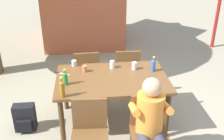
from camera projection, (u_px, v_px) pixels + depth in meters
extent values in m
plane|color=gray|center=(112.00, 121.00, 4.15)|extent=(24.00, 24.00, 0.00)
cube|color=brown|center=(112.00, 79.00, 3.82)|extent=(1.58, 1.02, 0.04)
cylinder|color=#4C311A|center=(62.00, 122.00, 3.54)|extent=(0.07, 0.07, 0.73)
cylinder|color=#4C311A|center=(167.00, 115.00, 3.67)|extent=(0.07, 0.07, 0.73)
cylinder|color=#4C311A|center=(65.00, 89.00, 4.30)|extent=(0.07, 0.07, 0.73)
cylinder|color=#4C311A|center=(152.00, 85.00, 4.44)|extent=(0.07, 0.07, 0.73)
cube|color=brown|center=(149.00, 136.00, 3.20)|extent=(0.46, 0.46, 0.04)
cube|color=brown|center=(148.00, 110.00, 3.28)|extent=(0.42, 0.06, 0.42)
cylinder|color=brown|center=(131.00, 140.00, 3.46)|extent=(0.04, 0.04, 0.41)
cylinder|color=brown|center=(160.00, 139.00, 3.48)|extent=(0.04, 0.04, 0.41)
cube|color=brown|center=(87.00, 72.00, 4.72)|extent=(0.46, 0.46, 0.04)
cube|color=brown|center=(87.00, 65.00, 4.44)|extent=(0.42, 0.06, 0.42)
cylinder|color=brown|center=(97.00, 77.00, 5.01)|extent=(0.04, 0.04, 0.41)
cylinder|color=brown|center=(76.00, 79.00, 4.96)|extent=(0.04, 0.04, 0.41)
cylinder|color=brown|center=(99.00, 87.00, 4.67)|extent=(0.04, 0.04, 0.41)
cylinder|color=brown|center=(77.00, 89.00, 4.62)|extent=(0.04, 0.04, 0.41)
cube|color=brown|center=(90.00, 140.00, 3.13)|extent=(0.47, 0.47, 0.04)
cube|color=brown|center=(90.00, 114.00, 3.21)|extent=(0.42, 0.06, 0.42)
cube|color=brown|center=(127.00, 70.00, 4.78)|extent=(0.47, 0.47, 0.04)
cube|color=brown|center=(128.00, 63.00, 4.50)|extent=(0.42, 0.07, 0.42)
cylinder|color=brown|center=(135.00, 76.00, 5.06)|extent=(0.04, 0.04, 0.41)
cylinder|color=brown|center=(115.00, 76.00, 5.05)|extent=(0.04, 0.04, 0.41)
cylinder|color=brown|center=(138.00, 86.00, 4.72)|extent=(0.04, 0.04, 0.41)
cylinder|color=brown|center=(116.00, 86.00, 4.71)|extent=(0.04, 0.04, 0.41)
cylinder|color=orange|center=(150.00, 114.00, 3.12)|extent=(0.32, 0.32, 0.52)
sphere|color=tan|center=(152.00, 87.00, 2.96)|extent=(0.22, 0.22, 0.22)
cylinder|color=orange|center=(134.00, 109.00, 3.07)|extent=(0.09, 0.31, 0.16)
cylinder|color=orange|center=(166.00, 107.00, 3.10)|extent=(0.09, 0.31, 0.16)
cylinder|color=#996019|center=(62.00, 90.00, 3.31)|extent=(0.06, 0.06, 0.20)
cone|color=#996019|center=(61.00, 82.00, 3.25)|extent=(0.06, 0.06, 0.03)
cylinder|color=#996019|center=(61.00, 80.00, 3.24)|extent=(0.03, 0.03, 0.03)
cylinder|color=yellow|center=(61.00, 78.00, 3.23)|extent=(0.03, 0.03, 0.02)
cylinder|color=#2D56A3|center=(153.00, 66.00, 3.95)|extent=(0.06, 0.06, 0.17)
cone|color=#2D56A3|center=(154.00, 60.00, 3.91)|extent=(0.06, 0.06, 0.02)
cylinder|color=#2D56A3|center=(154.00, 59.00, 3.90)|extent=(0.03, 0.03, 0.02)
cylinder|color=yellow|center=(154.00, 57.00, 3.89)|extent=(0.03, 0.03, 0.02)
cylinder|color=#287A38|center=(65.00, 79.00, 3.59)|extent=(0.06, 0.06, 0.16)
cone|color=#287A38|center=(65.00, 73.00, 3.55)|extent=(0.06, 0.06, 0.02)
cylinder|color=#287A38|center=(65.00, 71.00, 3.54)|extent=(0.03, 0.03, 0.02)
cylinder|color=yellow|center=(65.00, 70.00, 3.53)|extent=(0.03, 0.03, 0.02)
cylinder|color=silver|center=(134.00, 66.00, 4.02)|extent=(0.07, 0.07, 0.12)
cylinder|color=white|center=(112.00, 64.00, 4.07)|extent=(0.07, 0.07, 0.12)
cylinder|color=#B2B7BC|center=(74.00, 63.00, 4.13)|extent=(0.08, 0.08, 0.09)
cylinder|color=#BC6B47|center=(85.00, 69.00, 3.95)|extent=(0.07, 0.07, 0.10)
cube|color=silver|center=(64.00, 74.00, 3.91)|extent=(0.17, 0.10, 0.01)
cube|color=black|center=(57.00, 72.00, 3.94)|extent=(0.08, 0.05, 0.01)
cube|color=black|center=(25.00, 117.00, 3.89)|extent=(0.30, 0.16, 0.41)
cube|color=black|center=(24.00, 126.00, 3.83)|extent=(0.21, 0.06, 0.18)
cube|color=#B25638|center=(83.00, 1.00, 6.89)|extent=(1.98, 1.80, 2.16)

